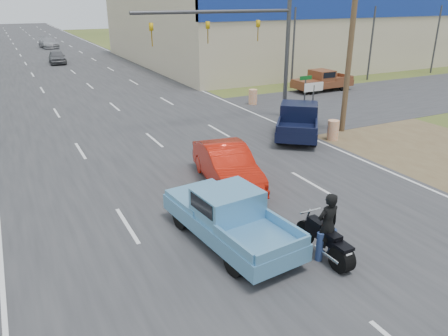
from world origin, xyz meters
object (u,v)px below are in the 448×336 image
brown_pickup (321,81)px  distant_car_silver (49,43)px  rider (327,229)px  distant_car_grey (57,57)px  navy_pickup (298,119)px  red_convertible (227,165)px  blue_pickup (227,215)px  motorcycle (327,243)px

brown_pickup → distant_car_silver: bearing=18.2°
rider → distant_car_silver: (-0.15, 59.52, -0.19)m
brown_pickup → distant_car_grey: 29.17m
navy_pickup → brown_pickup: 11.95m
navy_pickup → distant_car_grey: 33.87m
distant_car_grey → rider: bearing=-85.0°
brown_pickup → distant_car_silver: brown_pickup is taller
red_convertible → brown_pickup: 19.17m
blue_pickup → distant_car_silver: 57.45m
motorcycle → brown_pickup: (14.57, 18.33, 0.28)m
blue_pickup → distant_car_silver: blue_pickup is taller
blue_pickup → motorcycle: bearing=-54.2°
motorcycle → rider: bearing=90.0°
blue_pickup → distant_car_grey: bearing=83.2°
red_convertible → blue_pickup: blue_pickup is taller
distant_car_silver → navy_pickup: bearing=-87.6°
blue_pickup → distant_car_silver: (1.78, 57.42, -0.08)m
navy_pickup → distant_car_grey: size_ratio=1.27×
distant_car_grey → distant_car_silver: distant_car_silver is taller
blue_pickup → brown_pickup: (16.49, 16.17, -0.02)m
blue_pickup → brown_pickup: 23.10m
motorcycle → blue_pickup: bearing=131.6°
motorcycle → rider: size_ratio=1.22×
red_convertible → distant_car_grey: 37.01m
red_convertible → rider: rider is taller
blue_pickup → distant_car_grey: size_ratio=1.23×
blue_pickup → red_convertible: bearing=56.6°
red_convertible → blue_pickup: (-1.93, -3.70, 0.06)m
brown_pickup → motorcycle: bearing=140.1°
rider → distant_car_silver: rider is taller
navy_pickup → distant_car_silver: size_ratio=1.03×
distant_car_grey → navy_pickup: bearing=-74.0°
blue_pickup → navy_pickup: (8.13, 7.64, 0.04)m
red_convertible → brown_pickup: (14.56, 12.47, 0.04)m
distant_car_grey → distant_car_silver: bearing=89.6°
blue_pickup → navy_pickup: size_ratio=0.97×
red_convertible → motorcycle: (-0.00, -5.87, -0.24)m
rider → distant_car_grey: size_ratio=0.45×
navy_pickup → distant_car_silver: 50.18m
brown_pickup → distant_car_grey: bearing=31.4°
red_convertible → rider: bearing=-80.9°
red_convertible → brown_pickup: brown_pickup is taller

